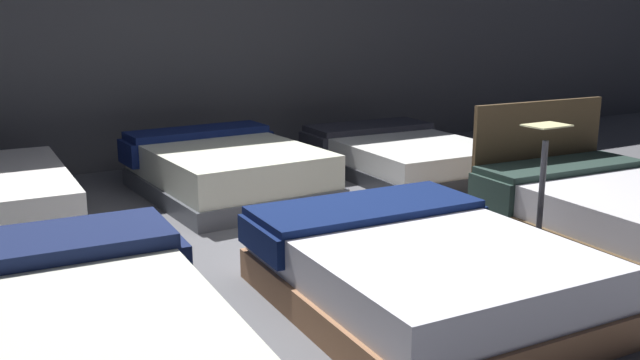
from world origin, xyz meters
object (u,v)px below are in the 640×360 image
(bed_0, at_px, (45,345))
(bed_2, at_px, (624,215))
(bed_4, at_px, (227,170))
(price_sign, at_px, (540,218))
(bed_1, at_px, (418,271))
(bed_5, at_px, (401,155))

(bed_0, bearing_deg, bed_2, 3.30)
(bed_2, bearing_deg, bed_4, 127.63)
(bed_0, xyz_separation_m, bed_2, (4.14, 0.04, -0.01))
(bed_0, distance_m, bed_4, 3.65)
(bed_2, distance_m, price_sign, 1.02)
(bed_0, distance_m, price_sign, 3.14)
(bed_1, xyz_separation_m, bed_5, (2.09, 2.98, -0.03))
(bed_1, bearing_deg, bed_0, -179.60)
(bed_4, distance_m, price_sign, 3.19)
(bed_5, height_order, price_sign, price_sign)
(bed_5, bearing_deg, bed_0, -143.12)
(bed_1, distance_m, price_sign, 1.06)
(bed_1, height_order, bed_4, bed_4)
(price_sign, bearing_deg, bed_5, 70.51)
(bed_0, relative_size, bed_2, 1.04)
(bed_4, bearing_deg, price_sign, -73.91)
(bed_1, relative_size, price_sign, 1.97)
(bed_0, xyz_separation_m, bed_4, (2.12, 2.97, -0.00))
(bed_4, relative_size, price_sign, 2.00)
(bed_2, bearing_deg, bed_0, -176.38)
(bed_0, bearing_deg, bed_4, 57.24)
(bed_0, bearing_deg, bed_1, 0.82)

